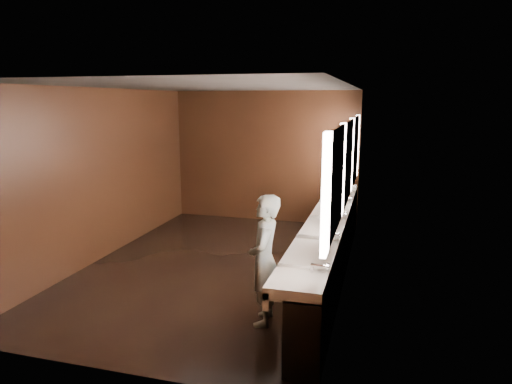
% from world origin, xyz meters
% --- Properties ---
extents(floor, '(6.00, 6.00, 0.00)m').
position_xyz_m(floor, '(0.00, 0.00, 0.00)').
color(floor, black).
rests_on(floor, ground).
extents(ceiling, '(4.00, 6.00, 0.02)m').
position_xyz_m(ceiling, '(0.00, 0.00, 2.80)').
color(ceiling, '#2D2D2B').
rests_on(ceiling, wall_back).
extents(wall_back, '(4.00, 0.02, 2.80)m').
position_xyz_m(wall_back, '(0.00, 3.00, 1.40)').
color(wall_back, black).
rests_on(wall_back, floor).
extents(wall_front, '(4.00, 0.02, 2.80)m').
position_xyz_m(wall_front, '(0.00, -3.00, 1.40)').
color(wall_front, black).
rests_on(wall_front, floor).
extents(wall_left, '(0.02, 6.00, 2.80)m').
position_xyz_m(wall_left, '(-2.00, 0.00, 1.40)').
color(wall_left, black).
rests_on(wall_left, floor).
extents(wall_right, '(0.02, 6.00, 2.80)m').
position_xyz_m(wall_right, '(2.00, 0.00, 1.40)').
color(wall_right, black).
rests_on(wall_right, floor).
extents(sink_counter, '(0.55, 5.40, 1.01)m').
position_xyz_m(sink_counter, '(1.79, 0.00, 0.50)').
color(sink_counter, black).
rests_on(sink_counter, floor).
extents(mirror_band, '(0.06, 5.03, 1.15)m').
position_xyz_m(mirror_band, '(1.98, -0.00, 1.75)').
color(mirror_band, '#FFE1D4').
rests_on(mirror_band, wall_right).
extents(person, '(0.43, 0.60, 1.55)m').
position_xyz_m(person, '(1.19, -1.61, 0.77)').
color(person, '#96C4E0').
rests_on(person, floor).
extents(trash_bin, '(0.44, 0.44, 0.58)m').
position_xyz_m(trash_bin, '(1.58, -1.37, 0.29)').
color(trash_bin, black).
rests_on(trash_bin, floor).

